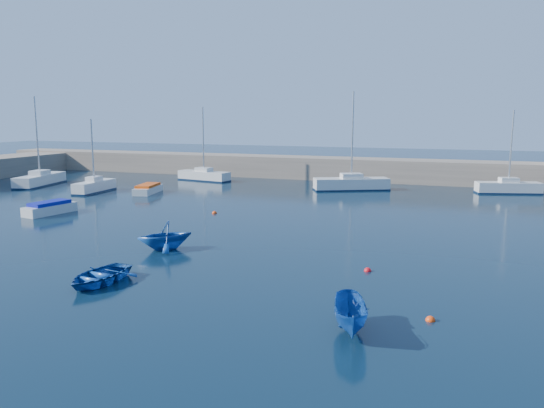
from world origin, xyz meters
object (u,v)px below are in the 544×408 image
(dinghy_center, at_px, (99,276))
(dinghy_right, at_px, (351,316))
(motorboat_1, at_px, (50,208))
(motorboat_2, at_px, (148,189))
(sailboat_3, at_px, (94,186))
(sailboat_7, at_px, (508,187))
(sailboat_5, at_px, (204,175))
(sailboat_6, at_px, (351,183))
(sailboat_4, at_px, (40,179))
(dinghy_left, at_px, (165,235))

(dinghy_center, relative_size, dinghy_right, 1.14)
(motorboat_1, distance_m, dinghy_center, 19.88)
(motorboat_2, bearing_deg, sailboat_3, -178.91)
(sailboat_3, relative_size, dinghy_right, 2.32)
(sailboat_7, xyz_separation_m, motorboat_2, (-33.78, -12.10, -0.20))
(sailboat_5, height_order, dinghy_right, sailboat_5)
(sailboat_3, height_order, sailboat_7, sailboat_7)
(sailboat_7, bearing_deg, sailboat_6, 85.06)
(sailboat_7, relative_size, motorboat_2, 1.76)
(sailboat_4, bearing_deg, sailboat_6, 1.70)
(sailboat_7, xyz_separation_m, motorboat_1, (-34.74, -24.45, -0.15))
(sailboat_7, xyz_separation_m, dinghy_right, (-7.74, -39.13, -0.02))
(sailboat_5, bearing_deg, dinghy_left, -145.86)
(motorboat_2, height_order, dinghy_right, dinghy_right)
(sailboat_4, xyz_separation_m, dinghy_left, (28.04, -19.98, 0.17))
(sailboat_3, distance_m, sailboat_7, 41.45)
(sailboat_3, bearing_deg, dinghy_right, -42.43)
(sailboat_7, height_order, dinghy_left, sailboat_7)
(sailboat_5, bearing_deg, dinghy_center, -149.05)
(dinghy_left, bearing_deg, motorboat_2, 169.27)
(sailboat_3, relative_size, motorboat_1, 1.70)
(sailboat_4, distance_m, sailboat_7, 49.59)
(dinghy_center, bearing_deg, sailboat_5, 113.01)
(sailboat_4, xyz_separation_m, motorboat_1, (13.60, -13.37, -0.19))
(motorboat_1, height_order, motorboat_2, motorboat_1)
(motorboat_2, bearing_deg, sailboat_7, 7.80)
(sailboat_4, distance_m, dinghy_center, 38.94)
(sailboat_7, bearing_deg, motorboat_1, 109.38)
(dinghy_right, bearing_deg, sailboat_5, 108.34)
(sailboat_6, height_order, motorboat_1, sailboat_6)
(sailboat_7, bearing_deg, dinghy_left, 131.07)
(dinghy_center, bearing_deg, sailboat_3, 131.54)
(sailboat_5, xyz_separation_m, sailboat_6, (18.09, -1.93, 0.07))
(motorboat_2, relative_size, dinghy_right, 1.47)
(sailboat_3, relative_size, sailboat_7, 0.90)
(motorboat_1, distance_m, motorboat_2, 12.40)
(sailboat_5, distance_m, dinghy_right, 45.91)
(sailboat_4, xyz_separation_m, motorboat_2, (14.56, -1.01, -0.24))
(sailboat_5, distance_m, dinghy_left, 32.77)
(sailboat_4, relative_size, dinghy_center, 2.70)
(sailboat_7, bearing_deg, sailboat_4, 87.15)
(sailboat_6, height_order, dinghy_right, sailboat_6)
(dinghy_left, bearing_deg, sailboat_3, -179.20)
(sailboat_3, xyz_separation_m, sailboat_7, (39.24, 13.36, -0.00))
(sailboat_7, distance_m, dinghy_left, 37.11)
(motorboat_1, height_order, dinghy_center, motorboat_1)
(sailboat_4, height_order, sailboat_6, sailboat_6)
(sailboat_5, xyz_separation_m, dinghy_center, (13.43, -36.65, -0.25))
(sailboat_3, distance_m, dinghy_center, 31.07)
(motorboat_2, relative_size, dinghy_center, 1.29)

